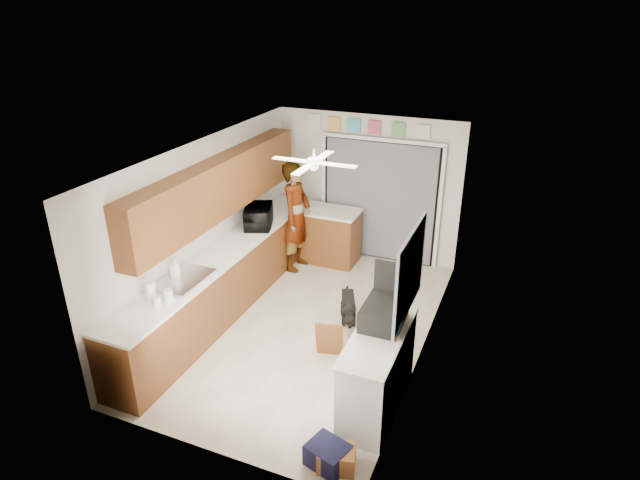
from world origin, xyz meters
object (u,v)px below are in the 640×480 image
(paper_towel_roll, at_px, (151,292))
(man, at_px, (296,217))
(cardboard_box, at_px, (337,458))
(microwave, at_px, (259,216))
(navy_crate, at_px, (328,455))
(suitcase, at_px, (384,314))
(dog, at_px, (348,307))
(soap_bottle, at_px, (175,268))

(paper_towel_roll, distance_m, man, 3.13)
(cardboard_box, distance_m, man, 4.40)
(microwave, relative_size, navy_crate, 1.53)
(suitcase, bearing_deg, cardboard_box, -93.93)
(dog, bearing_deg, microwave, 136.87)
(soap_bottle, bearing_deg, suitcase, 0.19)
(navy_crate, bearing_deg, suitcase, 82.52)
(microwave, bearing_deg, man, -53.16)
(suitcase, height_order, navy_crate, suitcase)
(suitcase, xyz_separation_m, dog, (-0.85, 1.27, -0.84))
(soap_bottle, distance_m, dog, 2.45)
(paper_towel_roll, relative_size, man, 0.13)
(microwave, distance_m, man, 0.73)
(microwave, relative_size, man, 0.32)
(paper_towel_roll, xyz_separation_m, dog, (1.83, 1.85, -0.83))
(cardboard_box, height_order, dog, dog)
(paper_towel_roll, bearing_deg, soap_bottle, 96.26)
(paper_towel_roll, distance_m, dog, 2.74)
(paper_towel_roll, relative_size, dog, 0.42)
(microwave, relative_size, cardboard_box, 1.63)
(suitcase, height_order, man, man)
(navy_crate, height_order, dog, dog)
(dog, bearing_deg, suitcase, -79.37)
(microwave, bearing_deg, dog, -132.37)
(soap_bottle, distance_m, paper_towel_roll, 0.57)
(microwave, bearing_deg, suitcase, -148.77)
(man, bearing_deg, suitcase, -138.52)
(microwave, distance_m, soap_bottle, 1.92)
(microwave, relative_size, dog, 1.03)
(paper_towel_roll, relative_size, cardboard_box, 0.66)
(suitcase, bearing_deg, man, 130.78)
(soap_bottle, height_order, navy_crate, soap_bottle)
(navy_crate, distance_m, dog, 2.61)
(cardboard_box, xyz_separation_m, dog, (-0.78, 2.51, 0.11))
(cardboard_box, relative_size, navy_crate, 0.94)
(suitcase, distance_m, navy_crate, 1.57)
(microwave, xyz_separation_m, man, (0.36, 0.61, -0.18))
(cardboard_box, bearing_deg, soap_bottle, 155.34)
(cardboard_box, xyz_separation_m, navy_crate, (-0.09, 0.00, 0.00))
(soap_bottle, relative_size, dog, 0.53)
(soap_bottle, height_order, suitcase, soap_bottle)
(microwave, xyz_separation_m, dog, (1.73, -0.63, -0.88))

